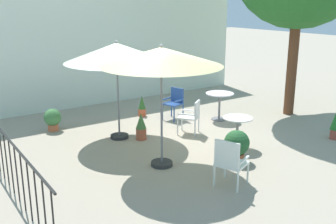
# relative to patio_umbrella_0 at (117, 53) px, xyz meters

# --- Properties ---
(ground_plane) EXTENTS (60.00, 60.00, 0.00)m
(ground_plane) POSITION_rel_patio_umbrella_0_xyz_m (0.71, -0.99, -2.07)
(ground_plane) COLOR #A39682
(villa_facade) EXTENTS (11.36, 0.30, 3.53)m
(villa_facade) POSITION_rel_patio_umbrella_0_xyz_m (0.71, 3.47, -0.31)
(villa_facade) COLOR silver
(villa_facade) RESTS_ON ground
(terrace_railing) EXTENTS (0.03, 5.87, 1.01)m
(terrace_railing) POSITION_rel_patio_umbrella_0_xyz_m (-2.86, -0.99, -1.39)
(terrace_railing) COLOR black
(terrace_railing) RESTS_ON ground
(patio_umbrella_0) EXTENTS (2.44, 2.44, 2.37)m
(patio_umbrella_0) POSITION_rel_patio_umbrella_0_xyz_m (0.00, 0.00, 0.00)
(patio_umbrella_0) COLOR #2D2D2D
(patio_umbrella_0) RESTS_ON ground
(patio_umbrella_1) EXTENTS (2.37, 2.37, 2.46)m
(patio_umbrella_1) POSITION_rel_patio_umbrella_0_xyz_m (-0.06, -1.98, 0.13)
(patio_umbrella_1) COLOR #2D2D2D
(patio_umbrella_1) RESTS_ON ground
(cafe_table_0) EXTENTS (0.78, 0.78, 0.77)m
(cafe_table_0) POSITION_rel_patio_umbrella_0_xyz_m (3.04, -0.19, -1.53)
(cafe_table_0) COLOR white
(cafe_table_0) RESTS_ON ground
(cafe_table_1) EXTENTS (0.67, 0.67, 0.72)m
(cafe_table_1) POSITION_rel_patio_umbrella_0_xyz_m (1.91, -2.08, -1.57)
(cafe_table_1) COLOR white
(cafe_table_1) RESTS_ON ground
(patio_chair_0) EXTENTS (0.64, 0.64, 0.91)m
(patio_chair_0) POSITION_rel_patio_umbrella_0_xyz_m (0.41, -3.47, -1.56)
(patio_chair_0) COLOR white
(patio_chair_0) RESTS_ON ground
(patio_chair_1) EXTENTS (0.55, 0.56, 0.88)m
(patio_chair_1) POSITION_rel_patio_umbrella_0_xyz_m (2.05, 0.58, -1.56)
(patio_chair_1) COLOR #2C4F93
(patio_chair_1) RESTS_ON ground
(patio_chair_2) EXTENTS (0.63, 0.64, 0.86)m
(patio_chair_2) POSITION_rel_patio_umbrella_0_xyz_m (1.65, -0.73, -1.58)
(patio_chair_2) COLOR white
(patio_chair_2) RESTS_ON ground
(potted_plant_0) EXTENTS (0.25, 0.25, 0.66)m
(potted_plant_0) POSITION_rel_patio_umbrella_0_xyz_m (0.39, -0.38, -1.74)
(potted_plant_0) COLOR #AE5338
(potted_plant_0) RESTS_ON ground
(potted_plant_1) EXTENTS (0.53, 0.53, 0.67)m
(potted_plant_1) POSITION_rel_patio_umbrella_0_xyz_m (1.34, -2.67, -1.70)
(potted_plant_1) COLOR #975032
(potted_plant_1) RESTS_ON ground
(potted_plant_2) EXTENTS (0.23, 0.23, 0.60)m
(potted_plant_2) POSITION_rel_patio_umbrella_0_xyz_m (1.43, 1.34, -1.78)
(potted_plant_2) COLOR #C05433
(potted_plant_2) RESTS_ON ground
(potted_plant_3) EXTENTS (0.26, 0.26, 0.77)m
(potted_plant_3) POSITION_rel_patio_umbrella_0_xyz_m (4.29, -2.99, -1.67)
(potted_plant_3) COLOR #9E4A3C
(potted_plant_3) RESTS_ON ground
(potted_plant_4) EXTENTS (0.44, 0.44, 0.58)m
(potted_plant_4) POSITION_rel_patio_umbrella_0_xyz_m (-1.15, 1.47, -1.75)
(potted_plant_4) COLOR #BF633F
(potted_plant_4) RESTS_ON ground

